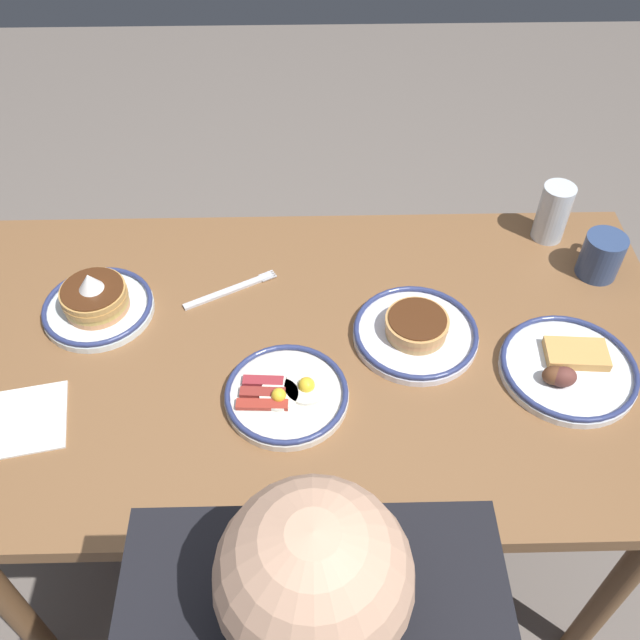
{
  "coord_description": "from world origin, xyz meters",
  "views": [
    {
      "loc": [
        -0.0,
        0.83,
        1.74
      ],
      "look_at": [
        -0.02,
        -0.04,
        0.78
      ],
      "focal_mm": 39.1,
      "sensor_mm": 36.0,
      "label": 1
    }
  ],
  "objects_px": {
    "paper_napkin": "(20,421)",
    "fork_near": "(231,290)",
    "drinking_glass": "(552,215)",
    "plate_far_side": "(286,394)",
    "coffee_mug": "(601,254)",
    "plate_far_companion": "(567,368)",
    "plate_center_pancakes": "(415,331)",
    "plate_near_main": "(96,303)"
  },
  "relations": [
    {
      "from": "paper_napkin",
      "to": "fork_near",
      "type": "height_order",
      "value": "fork_near"
    },
    {
      "from": "drinking_glass",
      "to": "paper_napkin",
      "type": "height_order",
      "value": "drinking_glass"
    },
    {
      "from": "paper_napkin",
      "to": "plate_far_side",
      "type": "bearing_deg",
      "value": -175.18
    },
    {
      "from": "plate_far_side",
      "to": "coffee_mug",
      "type": "bearing_deg",
      "value": -153.98
    },
    {
      "from": "plate_far_companion",
      "to": "fork_near",
      "type": "xyz_separation_m",
      "value": [
        0.61,
        -0.22,
        -0.01
      ]
    },
    {
      "from": "fork_near",
      "to": "paper_napkin",
      "type": "bearing_deg",
      "value": 42.3
    },
    {
      "from": "plate_far_companion",
      "to": "plate_far_side",
      "type": "relative_size",
      "value": 1.13
    },
    {
      "from": "drinking_glass",
      "to": "paper_napkin",
      "type": "bearing_deg",
      "value": 24.51
    },
    {
      "from": "plate_center_pancakes",
      "to": "plate_far_companion",
      "type": "height_order",
      "value": "plate_center_pancakes"
    },
    {
      "from": "plate_far_side",
      "to": "paper_napkin",
      "type": "xyz_separation_m",
      "value": [
        0.45,
        0.04,
        -0.01
      ]
    },
    {
      "from": "plate_near_main",
      "to": "plate_far_companion",
      "type": "distance_m",
      "value": 0.88
    },
    {
      "from": "plate_far_companion",
      "to": "paper_napkin",
      "type": "height_order",
      "value": "plate_far_companion"
    },
    {
      "from": "plate_center_pancakes",
      "to": "plate_far_side",
      "type": "relative_size",
      "value": 1.08
    },
    {
      "from": "coffee_mug",
      "to": "plate_near_main",
      "type": "bearing_deg",
      "value": 5.28
    },
    {
      "from": "plate_center_pancakes",
      "to": "drinking_glass",
      "type": "height_order",
      "value": "drinking_glass"
    },
    {
      "from": "plate_far_companion",
      "to": "plate_far_side",
      "type": "height_order",
      "value": "plate_far_companion"
    },
    {
      "from": "plate_far_companion",
      "to": "paper_napkin",
      "type": "relative_size",
      "value": 1.62
    },
    {
      "from": "plate_far_side",
      "to": "fork_near",
      "type": "xyz_separation_m",
      "value": [
        0.11,
        -0.27,
        -0.01
      ]
    },
    {
      "from": "plate_far_companion",
      "to": "coffee_mug",
      "type": "bearing_deg",
      "value": -116.23
    },
    {
      "from": "plate_far_side",
      "to": "drinking_glass",
      "type": "xyz_separation_m",
      "value": [
        -0.55,
        -0.42,
        0.04
      ]
    },
    {
      "from": "plate_center_pancakes",
      "to": "plate_far_companion",
      "type": "relative_size",
      "value": 0.96
    },
    {
      "from": "plate_far_side",
      "to": "paper_napkin",
      "type": "relative_size",
      "value": 1.44
    },
    {
      "from": "plate_near_main",
      "to": "paper_napkin",
      "type": "bearing_deg",
      "value": 71.62
    },
    {
      "from": "plate_far_side",
      "to": "drinking_glass",
      "type": "bearing_deg",
      "value": -142.88
    },
    {
      "from": "plate_center_pancakes",
      "to": "fork_near",
      "type": "xyz_separation_m",
      "value": [
        0.35,
        -0.13,
        -0.02
      ]
    },
    {
      "from": "coffee_mug",
      "to": "drinking_glass",
      "type": "distance_m",
      "value": 0.14
    },
    {
      "from": "drinking_glass",
      "to": "fork_near",
      "type": "relative_size",
      "value": 0.7
    },
    {
      "from": "plate_center_pancakes",
      "to": "paper_napkin",
      "type": "xyz_separation_m",
      "value": [
        0.69,
        0.17,
        -0.02
      ]
    },
    {
      "from": "coffee_mug",
      "to": "fork_near",
      "type": "relative_size",
      "value": 0.62
    },
    {
      "from": "plate_far_companion",
      "to": "paper_napkin",
      "type": "bearing_deg",
      "value": 4.98
    },
    {
      "from": "plate_near_main",
      "to": "plate_center_pancakes",
      "type": "bearing_deg",
      "value": 172.58
    },
    {
      "from": "coffee_mug",
      "to": "drinking_glass",
      "type": "xyz_separation_m",
      "value": [
        0.07,
        -0.11,
        0.01
      ]
    },
    {
      "from": "plate_center_pancakes",
      "to": "paper_napkin",
      "type": "distance_m",
      "value": 0.71
    },
    {
      "from": "plate_center_pancakes",
      "to": "coffee_mug",
      "type": "height_order",
      "value": "coffee_mug"
    },
    {
      "from": "plate_far_companion",
      "to": "paper_napkin",
      "type": "xyz_separation_m",
      "value": [
        0.95,
        0.08,
        -0.01
      ]
    },
    {
      "from": "plate_near_main",
      "to": "plate_far_side",
      "type": "relative_size",
      "value": 0.98
    },
    {
      "from": "plate_near_main",
      "to": "fork_near",
      "type": "xyz_separation_m",
      "value": [
        -0.25,
        -0.05,
        -0.02
      ]
    },
    {
      "from": "plate_far_side",
      "to": "plate_far_companion",
      "type": "bearing_deg",
      "value": -174.88
    },
    {
      "from": "plate_center_pancakes",
      "to": "fork_near",
      "type": "distance_m",
      "value": 0.38
    },
    {
      "from": "plate_near_main",
      "to": "fork_near",
      "type": "relative_size",
      "value": 1.16
    },
    {
      "from": "plate_far_side",
      "to": "fork_near",
      "type": "relative_size",
      "value": 1.18
    },
    {
      "from": "plate_near_main",
      "to": "fork_near",
      "type": "bearing_deg",
      "value": -168.23
    }
  ]
}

